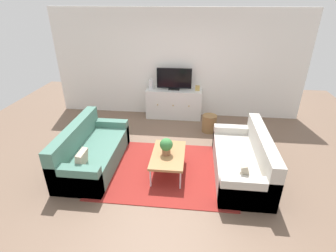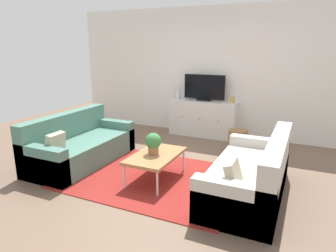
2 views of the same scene
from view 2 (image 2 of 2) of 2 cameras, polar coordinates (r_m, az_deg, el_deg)
The scene contains 12 objects.
ground_plane at distance 4.66m, azimuth -1.92°, elevation -9.08°, with size 10.00×10.00×0.00m, color brown.
wall_back at distance 6.65m, azimuth 8.13°, elevation 10.06°, with size 6.40×0.12×2.70m, color white.
area_rug at distance 4.54m, azimuth -2.79°, elevation -9.70°, with size 2.50×1.90×0.01m, color maroon.
couch_left_side at distance 5.26m, azimuth -16.63°, elevation -3.73°, with size 0.87×1.88×0.81m.
couch_right_side at distance 4.06m, azimuth 16.01°, elevation -9.30°, with size 0.87×1.88×0.81m.
coffee_table at distance 4.34m, azimuth -2.34°, elevation -5.73°, with size 0.58×0.97×0.39m.
potted_plant at distance 4.28m, azimuth -2.81°, elevation -3.16°, with size 0.23×0.23×0.31m.
tv_console at distance 6.56m, azimuth 6.66°, elevation 1.47°, with size 1.43×0.47×0.76m.
flat_screen_tv at distance 6.46m, azimuth 6.89°, elevation 7.17°, with size 0.88×0.16×0.55m.
glass_vase at distance 6.67m, azimuth 1.89°, elevation 6.19°, with size 0.11×0.11×0.24m, color silver.
mantel_clock at distance 6.31m, azimuth 11.94°, elevation 4.87°, with size 0.11×0.07×0.13m, color tan.
wicker_basket at distance 5.69m, azimuth 12.99°, elevation -2.75°, with size 0.34×0.34×0.41m, color olive.
Camera 2 is at (1.94, -3.79, 1.89)m, focal length 32.25 mm.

